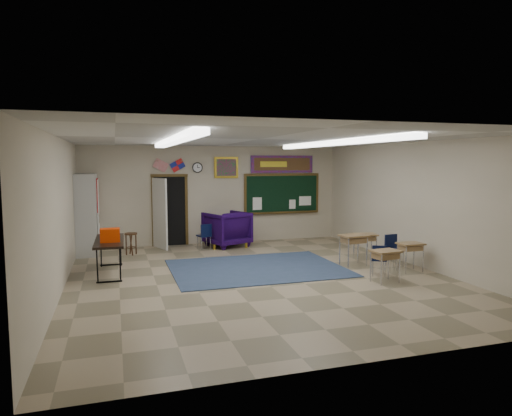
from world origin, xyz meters
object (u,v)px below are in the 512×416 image
object	(u,v)px
student_desk_front_right	(365,245)
wooden_stool	(131,243)
folding_table	(110,255)
wingback_armchair	(227,229)
student_desk_front_left	(353,248)

from	to	relation	value
student_desk_front_right	wooden_stool	size ratio (longest dim) A/B	1.14
folding_table	wooden_stool	bearing A→B (deg)	76.67
wingback_armchair	student_desk_front_right	xyz separation A→B (m)	(2.95, -2.95, -0.14)
student_desk_front_right	folding_table	world-z (taller)	folding_table
wooden_stool	folding_table	bearing A→B (deg)	-104.41
student_desk_front_left	folding_table	xyz separation A→B (m)	(-5.66, 0.90, 0.00)
folding_table	wooden_stool	distance (m)	2.13
student_desk_front_right	folding_table	xyz separation A→B (m)	(-6.27, 0.42, 0.04)
student_desk_front_left	wooden_stool	bearing A→B (deg)	145.48
folding_table	wooden_stool	size ratio (longest dim) A/B	3.15
wingback_armchair	folding_table	distance (m)	4.18
student_desk_front_left	wooden_stool	size ratio (longest dim) A/B	1.27
wingback_armchair	folding_table	size ratio (longest dim) A/B	0.61
wingback_armchair	student_desk_front_left	distance (m)	4.15
student_desk_front_left	student_desk_front_right	xyz separation A→B (m)	(0.61, 0.48, -0.04)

